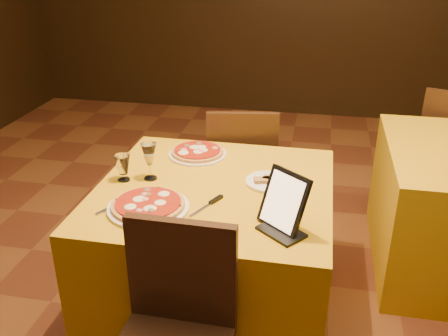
% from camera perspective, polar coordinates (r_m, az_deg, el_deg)
% --- Properties ---
extents(floor, '(6.00, 7.00, 0.01)m').
position_cam_1_polar(floor, '(2.68, 3.36, -18.13)').
color(floor, '#5E2D19').
rests_on(floor, ground).
extents(main_table, '(1.10, 1.10, 0.75)m').
position_cam_1_polar(main_table, '(2.56, -1.03, -9.62)').
color(main_table, '#C9940C').
rests_on(main_table, floor).
extents(chair_main_far, '(0.50, 0.50, 0.91)m').
position_cam_1_polar(chair_main_far, '(3.21, 2.05, -0.27)').
color(chair_main_far, black).
rests_on(chair_main_far, floor).
extents(pizza_near, '(0.36, 0.36, 0.03)m').
position_cam_1_polar(pizza_near, '(2.19, -8.65, -4.32)').
color(pizza_near, white).
rests_on(pizza_near, main_table).
extents(pizza_far, '(0.31, 0.31, 0.03)m').
position_cam_1_polar(pizza_far, '(2.69, -3.05, 1.73)').
color(pizza_far, white).
rests_on(pizza_far, main_table).
extents(cutlet_dish, '(0.23, 0.23, 0.03)m').
position_cam_1_polar(cutlet_dish, '(2.40, 5.23, -1.45)').
color(cutlet_dish, white).
rests_on(cutlet_dish, main_table).
extents(wine_glass, '(0.09, 0.09, 0.19)m').
position_cam_1_polar(wine_glass, '(2.42, -8.51, 0.79)').
color(wine_glass, '#F9EA8D').
rests_on(wine_glass, main_table).
extents(water_glass, '(0.09, 0.09, 0.13)m').
position_cam_1_polar(water_glass, '(2.44, -11.47, -0.00)').
color(water_glass, white).
rests_on(water_glass, main_table).
extents(tablet, '(0.22, 0.21, 0.24)m').
position_cam_1_polar(tablet, '(2.00, 6.85, -3.74)').
color(tablet, black).
rests_on(tablet, main_table).
extents(knife, '(0.10, 0.18, 0.01)m').
position_cam_1_polar(knife, '(2.18, -2.31, -4.60)').
color(knife, '#B8B9C0').
rests_on(knife, main_table).
extents(fork_near, '(0.10, 0.15, 0.01)m').
position_cam_1_polar(fork_near, '(2.23, -12.70, -4.40)').
color(fork_near, '#A4A5AA').
rests_on(fork_near, main_table).
extents(fork_far, '(0.03, 0.14, 0.01)m').
position_cam_1_polar(fork_far, '(2.65, -0.77, 1.07)').
color(fork_far, silver).
rests_on(fork_far, main_table).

